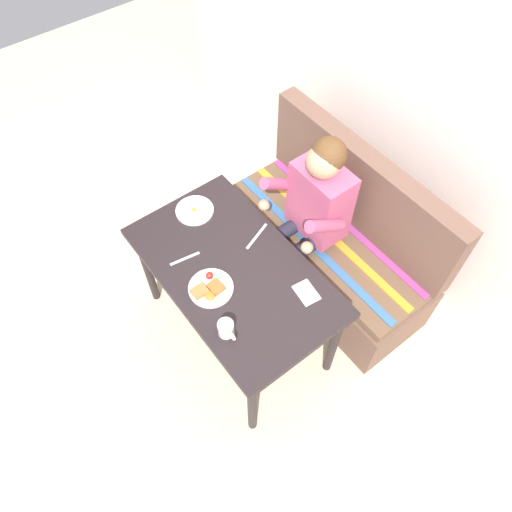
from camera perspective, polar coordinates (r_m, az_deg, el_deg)
The scene contains 11 objects.
ground_plane at distance 3.22m, azimuth -2.14°, elevation -8.62°, with size 8.00×8.00×0.00m, color beige.
back_wall at distance 2.84m, azimuth 19.24°, elevation 18.27°, with size 4.40×0.10×2.60m, color silver.
table at distance 2.65m, azimuth -2.57°, elevation -2.51°, with size 1.20×0.70×0.73m.
couch at distance 3.21m, azimuth 8.74°, elevation 1.57°, with size 1.44×0.56×1.00m.
person at distance 2.83m, azimuth 6.37°, elevation 5.51°, with size 0.45×0.61×1.21m.
plate_breakfast at distance 2.51m, azimuth -5.37°, elevation -3.74°, with size 0.23×0.23×0.05m.
plate_eggs at distance 2.83m, azimuth -7.18°, elevation 5.32°, with size 0.22×0.22×0.04m.
coffee_mug at distance 2.36m, azimuth -3.51°, elevation -8.47°, with size 0.12×0.08×0.09m.
napkin at distance 2.51m, azimuth 5.91°, elevation -4.28°, with size 0.14×0.10×0.01m, color silver.
fork at distance 2.64m, azimuth -8.31°, elevation -0.31°, with size 0.01×0.17×0.01m, color silver.
knife at distance 2.70m, azimuth 0.09°, elevation 2.33°, with size 0.01×0.20×0.01m, color silver.
Camera 1 is at (1.18, -0.76, 2.90)m, focal length 34.24 mm.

